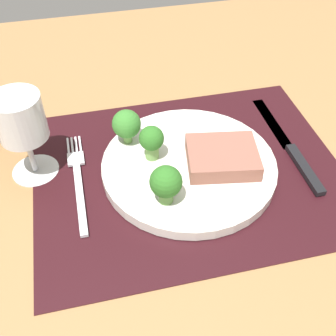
% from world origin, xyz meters
% --- Properties ---
extents(ground_plane, '(1.40, 1.10, 0.03)m').
position_xyz_m(ground_plane, '(0.00, 0.00, -0.01)').
color(ground_plane, '#996D42').
extents(placemat, '(0.44, 0.35, 0.00)m').
position_xyz_m(placemat, '(0.00, 0.00, 0.00)').
color(placemat, black).
rests_on(placemat, ground_plane).
extents(plate, '(0.25, 0.25, 0.02)m').
position_xyz_m(plate, '(0.00, 0.00, 0.01)').
color(plate, silver).
rests_on(plate, placemat).
extents(steak, '(0.11, 0.10, 0.02)m').
position_xyz_m(steak, '(0.04, -0.01, 0.03)').
color(steak, '#8C5647').
rests_on(steak, plate).
extents(broccoli_near_steak, '(0.04, 0.04, 0.06)m').
position_xyz_m(broccoli_near_steak, '(-0.05, -0.06, 0.05)').
color(broccoli_near_steak, '#5B8942').
rests_on(broccoli_near_steak, plate).
extents(broccoli_center, '(0.04, 0.04, 0.05)m').
position_xyz_m(broccoli_center, '(-0.08, 0.06, 0.05)').
color(broccoli_center, '#6B994C').
rests_on(broccoli_center, plate).
extents(broccoli_near_fork, '(0.04, 0.04, 0.05)m').
position_xyz_m(broccoli_near_fork, '(-0.05, 0.02, 0.05)').
color(broccoli_near_fork, '#6B994C').
rests_on(broccoli_near_fork, plate).
extents(fork, '(0.02, 0.19, 0.01)m').
position_xyz_m(fork, '(-0.16, 0.01, 0.01)').
color(fork, silver).
rests_on(fork, placemat).
extents(knife, '(0.02, 0.23, 0.01)m').
position_xyz_m(knife, '(0.16, 0.01, 0.01)').
color(knife, black).
rests_on(knife, placemat).
extents(wine_glass, '(0.07, 0.07, 0.13)m').
position_xyz_m(wine_glass, '(-0.21, 0.05, 0.09)').
color(wine_glass, silver).
rests_on(wine_glass, ground_plane).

